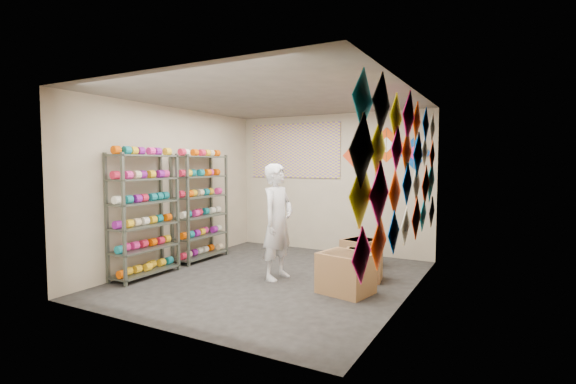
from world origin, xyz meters
The scene contains 12 objects.
ground centered at (0.00, 0.00, 0.00)m, with size 4.50×4.50×0.00m, color black.
room_walls centered at (0.00, 0.00, 1.64)m, with size 4.50×4.50×4.50m.
shelf_rack_front centered at (-1.78, -0.85, 0.95)m, with size 0.40×1.10×1.90m, color #4C5147.
shelf_rack_back centered at (-1.78, 0.45, 0.95)m, with size 0.40×1.10×1.90m, color #4C5147.
string_spools centered at (-1.78, -0.20, 1.05)m, with size 0.12×2.36×0.12m.
kite_wall_display centered at (1.98, -0.05, 1.66)m, with size 0.06×4.28×2.03m.
back_wall_kites centered at (1.06, 2.24, 1.97)m, with size 1.65×0.02×0.82m.
poster centered at (-0.80, 2.23, 2.00)m, with size 2.00×0.01×1.10m, color #70499E.
shopkeeper centered at (0.07, 0.03, 0.87)m, with size 0.47×0.67×1.74m, color silver.
carton_a centered at (1.23, -0.14, 0.27)m, with size 0.65×0.54×0.54m, color #8D5F3D.
carton_b centered at (1.22, 0.59, 0.22)m, with size 0.54×0.44×0.44m, color #8D5F3D.
carton_c centered at (0.95, 1.30, 0.23)m, with size 0.49×0.54×0.47m, color #8D5F3D.
Camera 1 is at (3.18, -5.36, 1.75)m, focal length 26.00 mm.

